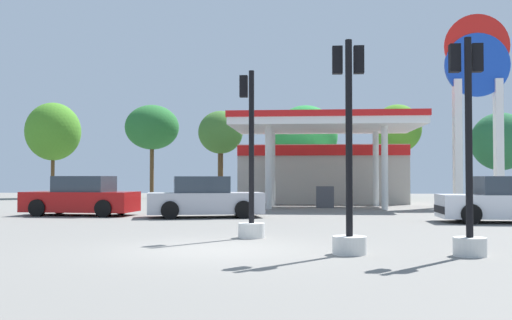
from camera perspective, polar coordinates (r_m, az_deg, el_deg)
ground_plane at (r=13.01m, az=-3.61°, el=-8.57°), size 90.00×90.00×0.00m
gas_station at (r=35.71m, az=6.36°, el=-0.60°), size 9.90×11.97×4.70m
station_pole_sign at (r=34.01m, az=20.48°, el=6.55°), size 3.41×0.56×10.30m
car_0 at (r=23.33m, az=-4.95°, el=-3.73°), size 4.78×2.86×1.60m
car_1 at (r=25.41m, az=-16.43°, el=-3.48°), size 4.63×2.32×1.61m
car_2 at (r=22.27m, az=22.90°, el=-3.70°), size 4.52×2.14×1.60m
traffic_signal_0 at (r=12.26m, az=8.92°, el=-1.84°), size 0.69×0.70×4.38m
traffic_signal_1 at (r=12.58m, az=19.73°, el=-1.39°), size 0.65×0.68×4.36m
traffic_signal_2 at (r=15.40m, az=-0.52°, el=-2.99°), size 0.69×0.70×4.34m
tree_0 at (r=47.71m, az=-18.90°, el=2.58°), size 4.13×4.13×7.24m
tree_1 at (r=45.33m, az=-9.95°, el=3.09°), size 4.03×4.03×7.00m
tree_2 at (r=41.64m, az=-3.42°, el=2.61°), size 3.12×3.12×6.22m
tree_3 at (r=41.69m, az=4.77°, el=2.30°), size 4.50×4.50×6.59m
tree_4 at (r=42.77m, az=13.40°, el=2.91°), size 3.38×3.38×6.67m
tree_5 at (r=44.44m, az=22.40°, el=1.64°), size 3.99×3.99×6.05m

